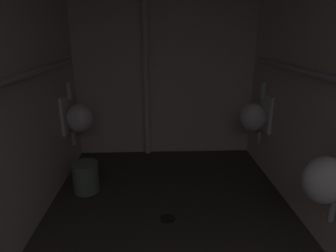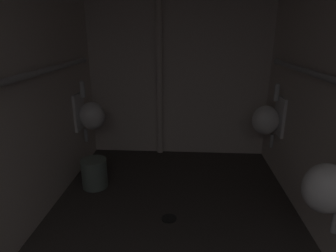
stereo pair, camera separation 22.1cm
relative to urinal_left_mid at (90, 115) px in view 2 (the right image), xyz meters
name	(u,v)px [view 2 (the right image)]	position (x,y,z in m)	size (l,w,h in m)	color
wall_back	(179,65)	(1.04, 0.58, 0.53)	(2.50, 0.06, 2.44)	beige
urinal_left_mid	(90,115)	(0.00, 0.00, 0.00)	(0.32, 0.30, 0.76)	white
urinal_right_mid	(330,187)	(2.08, -1.55, 0.00)	(0.32, 0.30, 0.76)	white
urinal_right_far	(267,119)	(2.08, -0.05, 0.00)	(0.32, 0.30, 0.76)	white
standpipe_back_wall	(159,66)	(0.80, 0.47, 0.53)	(0.08, 0.08, 2.39)	beige
floor_drain	(169,218)	(1.01, -1.01, -0.69)	(0.14, 0.14, 0.01)	black
waste_bin	(94,173)	(0.16, -0.48, -0.53)	(0.28, 0.28, 0.32)	slate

